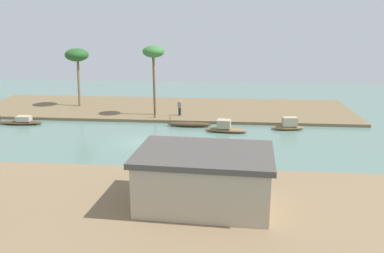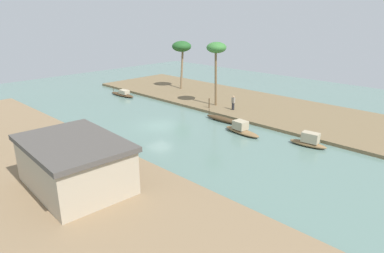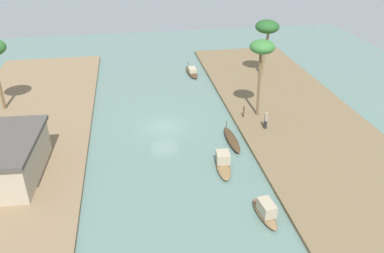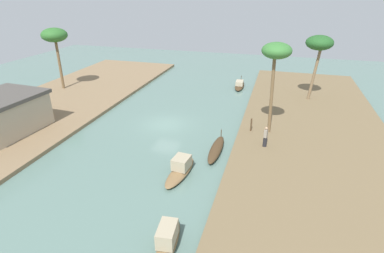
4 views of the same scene
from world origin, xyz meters
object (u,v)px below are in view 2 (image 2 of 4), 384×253
Objects in this scene: sampan_midstream at (241,129)px; sampan_downstream_large at (123,94)px; palm_tree_left_near at (216,50)px; riverside_building at (75,163)px; sampan_open_hull at (223,119)px; person_on_near_bank at (233,103)px; sampan_upstream_small at (309,141)px; palm_tree_left_far at (182,47)px; mooring_post at (209,103)px.

sampan_downstream_large is (22.24, -1.08, -0.14)m from sampan_midstream.
riverside_building is at bearing 107.39° from palm_tree_left_near.
sampan_open_hull is 2.72× the size of person_on_near_bank.
palm_tree_left_near is (2.93, -0.07, 6.20)m from person_on_near_bank.
palm_tree_left_far is (25.31, -8.40, 6.12)m from sampan_upstream_small.
palm_tree_left_near reaches higher than palm_tree_left_far.
mooring_post is 13.50m from palm_tree_left_far.
sampan_open_hull is 0.57× the size of riverside_building.
riverside_building reaches higher than sampan_downstream_large.
riverside_building is (7.63, 18.72, 1.49)m from sampan_upstream_small.
mooring_post reaches higher than sampan_midstream.
mooring_post is 6.58m from palm_tree_left_near.
palm_tree_left_near is 0.95× the size of riverside_building.
mooring_post is at bearing 151.97° from palm_tree_left_far.
sampan_downstream_large is at bearing 1.84° from sampan_open_hull.
sampan_downstream_large is 4.08× the size of mooring_post.
person_on_near_bank is 1.43× the size of mooring_post.
sampan_downstream_large is at bearing -5.46° from sampan_upstream_small.
mooring_post is (2.66, 1.41, -0.21)m from person_on_near_bank.
sampan_upstream_small is at bearing -161.54° from sampan_midstream.
sampan_open_hull is 18.39m from sampan_downstream_large.
sampan_upstream_small is 20.27m from riverside_building.
person_on_near_bank is at bearing 162.14° from palm_tree_left_far.
palm_tree_left_far is (18.80, -9.85, 6.19)m from sampan_midstream.
palm_tree_left_far is at bearing -7.05° from person_on_near_bank.
sampan_open_hull is 4.25m from sampan_midstream.
palm_tree_left_near is at bearing -21.82° from sampan_upstream_small.
palm_tree_left_far is at bearing -24.56° from sampan_upstream_small.
sampan_midstream is at bearing 174.37° from sampan_downstream_large.
palm_tree_left_near is at bearing -164.96° from sampan_downstream_large.
mooring_post is 22.48m from riverside_building.
person_on_near_bank is at bearing -168.13° from sampan_downstream_large.
riverside_building reaches higher than sampan_open_hull.
riverside_building is at bearing 123.11° from palm_tree_left_far.
mooring_post reaches higher than sampan_upstream_small.
sampan_downstream_large is (28.74, 0.37, -0.21)m from sampan_upstream_small.
sampan_downstream_large is at bearing 25.53° from person_on_near_bank.
person_on_near_bank is 0.22× the size of palm_tree_left_near.
sampan_downstream_large is at bearing 3.11° from sampan_midstream.
palm_tree_left_near is (4.42, -3.81, 7.08)m from sampan_open_hull.
person_on_near_bank is 15.16m from palm_tree_left_far.
riverside_building is at bearing 61.64° from sampan_upstream_small.
person_on_near_bank is (5.35, -5.52, 0.70)m from sampan_midstream.
sampan_upstream_small is at bearing 171.88° from person_on_near_bank.
sampan_upstream_small is 10.37m from sampan_open_hull.
sampan_open_hull is 9.18m from palm_tree_left_near.
person_on_near_bank is (-16.89, -4.44, 0.84)m from sampan_downstream_large.
sampan_upstream_small reaches higher than sampan_midstream.
palm_tree_left_near reaches higher than sampan_midstream.
person_on_near_bank is at bearing -39.99° from sampan_midstream.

